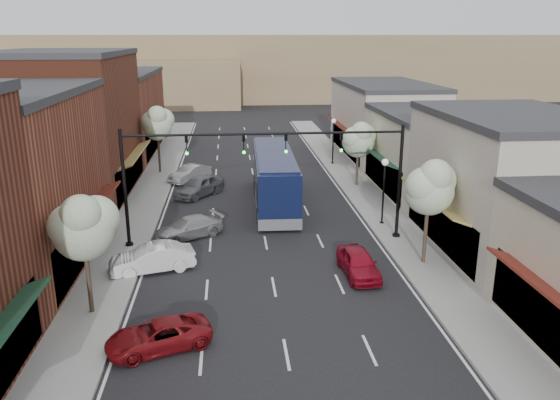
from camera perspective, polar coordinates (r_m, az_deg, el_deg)
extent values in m
plane|color=black|center=(25.55, -0.27, -11.01)|extent=(160.00, 160.00, 0.00)
cube|color=gray|center=(43.17, -13.67, 0.40)|extent=(2.80, 73.00, 0.15)
cube|color=gray|center=(43.93, 8.55, 0.98)|extent=(2.80, 73.00, 0.15)
cube|color=gray|center=(42.98, -11.82, 0.45)|extent=(0.25, 73.00, 0.17)
cube|color=gray|center=(43.62, 6.76, 0.94)|extent=(0.25, 73.00, 0.17)
cube|color=black|center=(31.39, -20.03, -3.45)|extent=(0.60, 11.90, 2.60)
cube|color=#5C1E15|center=(30.73, -18.87, -0.80)|extent=(1.07, 9.80, 0.49)
cube|color=#622B1C|center=(44.76, -21.41, 7.10)|extent=(9.00, 14.00, 10.50)
cube|color=#2D2D30|center=(44.27, -22.18, 14.05)|extent=(9.20, 14.10, 0.40)
cube|color=black|center=(44.49, -15.71, 2.77)|extent=(0.60, 11.90, 2.60)
cube|color=#9A8746|center=(44.03, -14.83, 4.70)|extent=(1.07, 9.80, 0.49)
cube|color=brown|center=(60.31, -17.26, 8.53)|extent=(9.00, 18.00, 8.00)
cube|color=#2D2D30|center=(59.91, -17.61, 12.50)|extent=(9.20, 18.10, 0.40)
cube|color=black|center=(59.96, -13.11, 6.48)|extent=(0.60, 15.30, 2.60)
cube|color=#163724|center=(59.62, -12.44, 7.93)|extent=(1.07, 12.60, 0.49)
cube|color=#5C1E15|center=(21.86, 26.69, -8.93)|extent=(1.07, 8.40, 0.49)
cube|color=#B7AA9D|center=(33.59, 22.90, 1.38)|extent=(8.00, 12.00, 7.50)
cube|color=#2D2D30|center=(32.85, 23.68, 8.04)|extent=(8.20, 12.10, 0.40)
cube|color=black|center=(32.64, 16.72, -2.36)|extent=(0.60, 10.20, 2.60)
cube|color=#9A8746|center=(31.90, 15.61, 0.12)|extent=(1.07, 8.40, 0.49)
cube|color=#C0B598|center=(44.38, 15.68, 4.59)|extent=(8.00, 12.00, 6.00)
cube|color=#2D2D30|center=(43.85, 16.01, 8.68)|extent=(8.20, 12.10, 0.40)
cube|color=black|center=(43.51, 10.97, 2.79)|extent=(0.60, 10.20, 2.60)
cube|color=#163724|center=(42.96, 10.05, 4.71)|extent=(1.07, 8.40, 0.49)
cube|color=#B7AA9D|center=(57.37, 10.81, 8.09)|extent=(8.00, 16.00, 7.00)
cube|color=#2D2D30|center=(56.94, 11.02, 11.77)|extent=(8.20, 16.10, 0.40)
cube|color=black|center=(56.78, 7.09, 6.22)|extent=(0.60, 13.60, 2.60)
cube|color=#5C1E15|center=(56.36, 6.35, 7.72)|extent=(1.07, 11.20, 0.49)
cube|color=#7A6647|center=(112.68, -4.44, 13.77)|extent=(120.00, 30.00, 12.00)
cube|color=#7A6647|center=(103.41, -18.56, 11.59)|extent=(50.00, 20.00, 8.00)
cylinder|color=black|center=(34.19, 12.02, -3.71)|extent=(0.44, 0.44, 0.30)
cylinder|color=black|center=(33.19, 12.37, 1.72)|extent=(0.20, 0.20, 7.00)
cylinder|color=black|center=(31.54, 5.72, 7.02)|extent=(8.00, 0.14, 0.14)
imported|color=black|center=(31.73, 6.41, 5.95)|extent=(0.18, 0.46, 1.10)
sphere|color=#19E533|center=(31.69, 6.42, 5.17)|extent=(0.18, 0.18, 0.18)
imported|color=black|center=(31.24, 0.62, 5.89)|extent=(0.18, 0.46, 1.10)
sphere|color=#19E533|center=(31.21, 0.64, 5.09)|extent=(0.18, 0.18, 0.18)
cylinder|color=black|center=(33.25, -15.44, -4.56)|extent=(0.44, 0.44, 0.30)
cylinder|color=black|center=(32.22, -15.90, 1.00)|extent=(0.20, 0.20, 7.00)
cylinder|color=black|center=(31.03, -9.04, 6.73)|extent=(8.00, 0.14, 0.14)
imported|color=black|center=(31.17, -9.73, 5.62)|extent=(0.18, 0.46, 1.10)
sphere|color=#19E533|center=(31.14, -9.71, 4.82)|extent=(0.18, 0.18, 0.18)
imported|color=black|center=(31.09, -3.81, 5.80)|extent=(0.18, 0.46, 1.10)
sphere|color=#19E533|center=(31.05, -3.79, 4.99)|extent=(0.18, 0.18, 0.18)
cylinder|color=#47382B|center=(30.16, 14.96, -3.28)|extent=(0.20, 0.20, 3.71)
sphere|color=#99B58B|center=(29.47, 15.30, 0.96)|extent=(2.60, 2.60, 2.60)
sphere|color=#99B58B|center=(29.80, 16.07, 2.00)|extent=(2.00, 2.00, 2.00)
sphere|color=#99B58B|center=(28.97, 14.81, 1.45)|extent=(1.90, 1.90, 1.90)
sphere|color=#99B58B|center=(28.82, 15.97, 2.47)|extent=(1.70, 1.70, 1.70)
cylinder|color=#47382B|center=(44.92, 8.06, 3.45)|extent=(0.20, 0.20, 3.33)
sphere|color=#99B58B|center=(44.49, 8.17, 6.06)|extent=(2.60, 2.60, 2.60)
sphere|color=#99B58B|center=(44.82, 8.73, 6.65)|extent=(2.00, 2.00, 2.00)
sphere|color=#99B58B|center=(44.06, 7.77, 6.38)|extent=(1.90, 1.90, 1.90)
sphere|color=#99B58B|center=(43.89, 8.50, 7.00)|extent=(1.70, 1.70, 1.70)
cylinder|color=#47382B|center=(25.49, -19.38, -7.70)|extent=(0.20, 0.20, 3.52)
sphere|color=#99B58B|center=(24.70, -19.87, -3.04)|extent=(2.60, 2.60, 2.60)
sphere|color=#99B58B|center=(24.71, -18.68, -1.83)|extent=(2.00, 2.00, 2.00)
sphere|color=#99B58B|center=(24.43, -21.02, -2.56)|extent=(1.90, 1.90, 1.90)
sphere|color=#99B58B|center=(23.94, -20.13, -1.46)|extent=(1.70, 1.70, 1.70)
cylinder|color=#47382B|center=(49.93, -12.53, 4.87)|extent=(0.20, 0.20, 3.84)
sphere|color=#99B58B|center=(49.50, -12.71, 7.58)|extent=(2.60, 2.60, 2.60)
sphere|color=#99B58B|center=(49.67, -12.12, 8.21)|extent=(2.00, 2.00, 2.00)
sphere|color=#99B58B|center=(49.21, -13.24, 7.92)|extent=(1.90, 1.90, 1.90)
sphere|color=#99B58B|center=(48.86, -12.73, 8.60)|extent=(1.70, 1.70, 1.70)
cylinder|color=black|center=(36.40, 10.57, -2.43)|extent=(0.28, 0.28, 0.20)
cylinder|color=black|center=(35.83, 10.74, 0.44)|extent=(0.12, 0.12, 4.00)
sphere|color=white|center=(35.28, 10.93, 3.90)|extent=(0.44, 0.44, 0.44)
cylinder|color=black|center=(52.79, 5.50, 3.80)|extent=(0.28, 0.28, 0.20)
cylinder|color=black|center=(52.39, 5.56, 5.83)|extent=(0.12, 0.12, 4.00)
sphere|color=white|center=(52.02, 5.63, 8.23)|extent=(0.44, 0.44, 0.44)
cube|color=#0D1434|center=(39.71, -0.61, 2.46)|extent=(3.06, 12.77, 3.26)
cube|color=#595B60|center=(40.11, -0.60, 0.39)|extent=(3.08, 12.79, 0.74)
cube|color=black|center=(39.60, -0.61, 3.11)|extent=(3.10, 11.75, 1.16)
cube|color=#0D1434|center=(39.33, -0.61, 4.83)|extent=(2.83, 12.25, 0.26)
cube|color=black|center=(33.46, 0.02, 0.91)|extent=(2.20, 0.13, 1.27)
cylinder|color=black|center=(35.83, -2.18, -1.70)|extent=(0.37, 1.11, 1.10)
cylinder|color=black|center=(35.98, 1.80, -1.62)|extent=(0.37, 1.11, 1.10)
cylinder|color=black|center=(43.94, -2.53, 1.80)|extent=(0.37, 1.11, 1.10)
cylinder|color=black|center=(44.06, 0.72, 1.86)|extent=(0.37, 1.11, 1.10)
cylinder|color=black|center=(42.51, -2.48, 1.29)|extent=(0.37, 1.11, 1.10)
cylinder|color=black|center=(42.64, 0.88, 1.35)|extent=(0.37, 1.11, 1.10)
imported|color=maroon|center=(28.60, 8.19, -6.50)|extent=(1.84, 4.12, 1.37)
imported|color=maroon|center=(22.68, -12.59, -13.66)|extent=(4.53, 3.18, 1.15)
imported|color=silver|center=(29.52, -13.20, -5.96)|extent=(4.62, 2.62, 1.44)
imported|color=#98989D|center=(33.94, -9.53, -2.86)|extent=(4.65, 3.71, 1.26)
imported|color=#505357|center=(42.55, -8.46, 1.47)|extent=(4.25, 4.84, 1.58)
imported|color=#A0A0A5|center=(46.99, -9.40, 2.75)|extent=(3.69, 4.15, 1.36)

